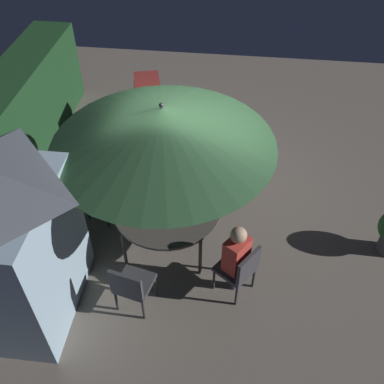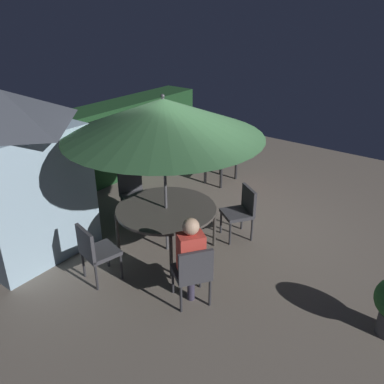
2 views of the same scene
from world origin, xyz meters
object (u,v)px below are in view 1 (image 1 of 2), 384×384
(person_in_red, at_px, (237,253))
(chair_far_side, at_px, (222,175))
(bbq_grill, at_px, (148,96))
(chair_near_shed, at_px, (240,269))
(patio_umbrella, at_px, (163,126))
(chair_toward_house, at_px, (131,285))
(patio_table, at_px, (167,209))
(chair_toward_hedge, at_px, (98,190))

(person_in_red, bearing_deg, chair_far_side, 9.67)
(bbq_grill, bearing_deg, chair_near_shed, -151.77)
(patio_umbrella, xyz_separation_m, chair_toward_house, (-1.23, 0.29, -1.69))
(bbq_grill, height_order, chair_near_shed, bbq_grill)
(patio_umbrella, bearing_deg, person_in_red, -125.14)
(chair_toward_house, bearing_deg, person_in_red, -70.01)
(patio_table, relative_size, patio_umbrella, 0.54)
(chair_toward_hedge, relative_size, person_in_red, 0.71)
(chair_near_shed, bearing_deg, chair_toward_hedge, 61.44)
(chair_toward_house, bearing_deg, patio_table, -13.13)
(chair_far_side, distance_m, person_in_red, 1.87)
(bbq_grill, height_order, chair_toward_hedge, bbq_grill)
(patio_table, relative_size, chair_toward_house, 1.76)
(chair_near_shed, height_order, chair_toward_house, same)
(patio_umbrella, height_order, chair_near_shed, patio_umbrella)
(patio_umbrella, distance_m, chair_toward_house, 2.11)
(person_in_red, bearing_deg, patio_table, 54.86)
(patio_umbrella, distance_m, bbq_grill, 3.27)
(patio_table, relative_size, chair_toward_hedge, 1.76)
(chair_near_shed, height_order, person_in_red, person_in_red)
(chair_near_shed, height_order, chair_toward_hedge, same)
(chair_toward_house, distance_m, person_in_red, 1.45)
(patio_umbrella, bearing_deg, bbq_grill, 16.26)
(chair_far_side, bearing_deg, chair_toward_house, 156.03)
(patio_table, distance_m, chair_near_shed, 1.39)
(chair_toward_house, bearing_deg, bbq_grill, 7.60)
(chair_toward_hedge, bearing_deg, patio_table, -111.64)
(chair_toward_hedge, height_order, chair_toward_house, same)
(bbq_grill, bearing_deg, chair_far_side, -138.28)
(patio_umbrella, relative_size, person_in_red, 2.32)
(chair_near_shed, relative_size, person_in_red, 0.71)
(bbq_grill, xyz_separation_m, person_in_red, (-3.59, -1.89, -0.06))
(chair_toward_hedge, height_order, person_in_red, person_in_red)
(chair_far_side, relative_size, person_in_red, 0.71)
(patio_table, height_order, chair_far_side, chair_far_side)
(chair_toward_house, height_order, person_in_red, person_in_red)
(chair_near_shed, height_order, chair_far_side, same)
(chair_near_shed, relative_size, chair_toward_hedge, 1.00)
(patio_table, bearing_deg, chair_toward_house, 166.87)
(patio_table, bearing_deg, patio_umbrella, 0.00)
(bbq_grill, distance_m, chair_toward_house, 4.13)
(patio_table, xyz_separation_m, chair_toward_hedge, (0.48, 1.21, -0.20))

